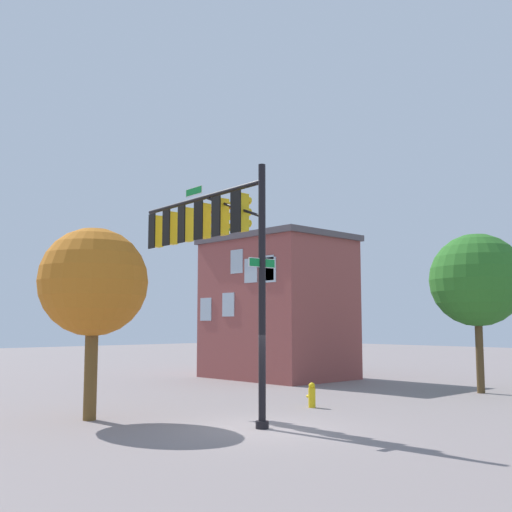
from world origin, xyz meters
name	(u,v)px	position (x,y,z in m)	size (l,w,h in m)	color
ground_plane	(262,429)	(0.00, 0.00, 0.00)	(120.00, 120.00, 0.00)	gray
signal_pole_assembly	(208,234)	(2.68, -0.23, 5.59)	(6.45, 1.24, 7.27)	black
fire_hydrant	(312,395)	(1.88, -4.14, 0.41)	(0.33, 0.24, 0.83)	gold
tree_near	(93,283)	(4.52, 2.66, 4.03)	(3.25, 3.25, 5.68)	brown
tree_mid	(477,280)	(0.03, -12.40, 4.60)	(3.85, 3.85, 6.54)	#513C21
brick_building	(278,307)	(10.60, -11.34, 3.70)	(7.24, 5.52, 7.36)	brown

